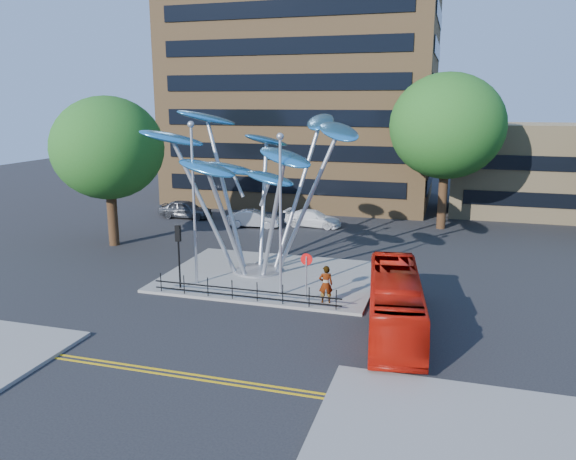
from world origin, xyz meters
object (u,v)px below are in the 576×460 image
(street_lamp_left, at_px, (193,190))
(red_bus, at_px, (395,302))
(leaf_sculpture, at_px, (256,157))
(parked_car_mid, at_px, (254,219))
(parked_car_right, at_px, (313,218))
(no_entry_sign_island, at_px, (306,269))
(parked_car_left, at_px, (186,209))
(pedestrian, at_px, (326,284))
(tree_right, at_px, (447,126))
(street_lamp_right, at_px, (280,201))
(traffic_light_island, at_px, (178,243))
(tree_left, at_px, (108,148))

(street_lamp_left, relative_size, red_bus, 0.94)
(leaf_sculpture, xyz_separation_m, parked_car_mid, (-4.39, 11.53, -6.18))
(parked_car_right, bearing_deg, parked_car_mid, 112.56)
(leaf_sculpture, relative_size, no_entry_sign_island, 5.19)
(parked_car_left, bearing_deg, parked_car_right, -90.36)
(street_lamp_left, bearing_deg, pedestrian, -7.59)
(tree_right, height_order, street_lamp_right, tree_right)
(tree_right, height_order, leaf_sculpture, tree_right)
(traffic_light_island, bearing_deg, pedestrian, 0.00)
(red_bus, xyz_separation_m, parked_car_right, (-8.56, 19.36, -0.63))
(street_lamp_left, bearing_deg, parked_car_right, 81.10)
(red_bus, bearing_deg, tree_left, 147.18)
(tree_right, relative_size, no_entry_sign_island, 4.94)
(tree_right, bearing_deg, leaf_sculpture, -123.31)
(street_lamp_right, xyz_separation_m, parked_car_mid, (-6.96, 15.21, -4.40))
(tree_right, relative_size, parked_car_mid, 2.88)
(tree_left, distance_m, parked_car_left, 11.59)
(street_lamp_right, height_order, traffic_light_island, street_lamp_right)
(street_lamp_right, bearing_deg, parked_car_left, 129.42)
(tree_left, xyz_separation_m, street_lamp_left, (9.50, -6.50, -1.44))
(traffic_light_island, relative_size, parked_car_left, 0.75)
(parked_car_left, height_order, parked_car_mid, parked_car_left)
(no_entry_sign_island, relative_size, parked_car_mid, 0.58)
(tree_right, distance_m, parked_car_mid, 16.65)
(red_bus, height_order, parked_car_mid, red_bus)
(traffic_light_island, relative_size, parked_car_right, 0.74)
(no_entry_sign_island, bearing_deg, tree_right, 72.88)
(parked_car_left, height_order, parked_car_right, parked_car_left)
(tree_right, height_order, tree_left, tree_right)
(parked_car_left, relative_size, parked_car_right, 1.00)
(traffic_light_island, bearing_deg, parked_car_left, 115.75)
(tree_left, distance_m, street_lamp_right, 16.19)
(traffic_light_island, distance_m, parked_car_mid, 15.89)
(traffic_light_island, bearing_deg, no_entry_sign_island, 0.13)
(leaf_sculpture, relative_size, parked_car_right, 2.76)
(traffic_light_island, xyz_separation_m, parked_car_right, (3.04, 17.24, -1.95))
(tree_left, bearing_deg, tree_right, 28.61)
(leaf_sculpture, relative_size, parked_car_left, 2.77)
(street_lamp_right, xyz_separation_m, pedestrian, (2.50, -0.50, -3.99))
(tree_right, relative_size, red_bus, 1.30)
(street_lamp_left, bearing_deg, traffic_light_island, -116.57)
(tree_left, distance_m, parked_car_right, 16.65)
(pedestrian, bearing_deg, street_lamp_right, -27.54)
(tree_right, xyz_separation_m, no_entry_sign_island, (-6.00, -19.48, -6.22))
(tree_right, distance_m, pedestrian, 21.29)
(leaf_sculpture, distance_m, no_entry_sign_island, 7.71)
(no_entry_sign_island, relative_size, red_bus, 0.26)
(leaf_sculpture, height_order, parked_car_left, leaf_sculpture)
(no_entry_sign_island, xyz_separation_m, parked_car_mid, (-8.46, 15.69, -1.12))
(leaf_sculpture, xyz_separation_m, no_entry_sign_island, (4.07, -4.16, -5.06))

